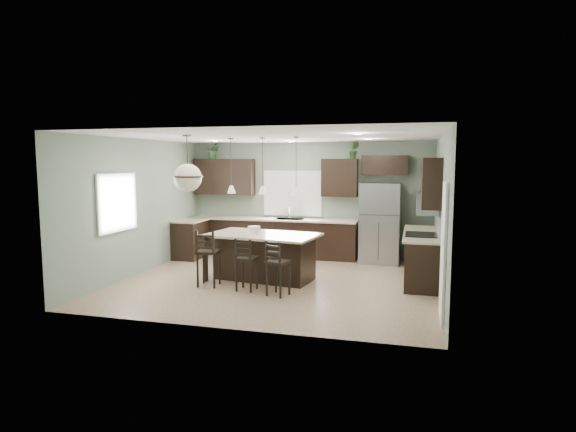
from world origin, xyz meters
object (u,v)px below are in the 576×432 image
(kitchen_island, at_px, (263,257))
(bar_stool_center, at_px, (247,264))
(bar_stool_right, at_px, (278,268))
(refrigerator, at_px, (380,223))
(plant_back_left, at_px, (213,151))
(serving_dish, at_px, (254,230))
(bar_stool_left, at_px, (209,258))

(kitchen_island, distance_m, bar_stool_center, 0.82)
(kitchen_island, bearing_deg, bar_stool_right, -50.63)
(refrigerator, relative_size, plant_back_left, 4.72)
(serving_dish, height_order, plant_back_left, plant_back_left)
(bar_stool_center, distance_m, plant_back_left, 4.45)
(bar_stool_center, bearing_deg, bar_stool_right, -11.03)
(refrigerator, relative_size, bar_stool_left, 1.72)
(bar_stool_left, height_order, bar_stool_right, bar_stool_left)
(serving_dish, bearing_deg, bar_stool_left, -131.63)
(refrigerator, bearing_deg, bar_stool_center, -124.76)
(refrigerator, height_order, bar_stool_center, refrigerator)
(kitchen_island, distance_m, bar_stool_left, 1.10)
(bar_stool_left, bearing_deg, serving_dish, 43.72)
(refrigerator, distance_m, plant_back_left, 4.54)
(serving_dish, xyz_separation_m, plant_back_left, (-1.93, 2.48, 1.60))
(bar_stool_right, bearing_deg, bar_stool_center, -177.19)
(refrigerator, distance_m, kitchen_island, 3.13)
(refrigerator, xyz_separation_m, plant_back_left, (-4.22, 0.23, 1.67))
(plant_back_left, bearing_deg, serving_dish, -52.15)
(plant_back_left, bearing_deg, refrigerator, -3.09)
(refrigerator, distance_m, bar_stool_right, 3.63)
(kitchen_island, xyz_separation_m, bar_stool_right, (0.59, -1.00, 0.03))
(bar_stool_left, relative_size, plant_back_left, 2.75)
(bar_stool_right, bearing_deg, kitchen_island, 139.21)
(refrigerator, relative_size, serving_dish, 7.71)
(plant_back_left, bearing_deg, bar_stool_center, -58.08)
(kitchen_island, xyz_separation_m, serving_dish, (-0.20, 0.03, 0.53))
(refrigerator, height_order, bar_stool_right, refrigerator)
(bar_stool_right, bearing_deg, bar_stool_left, -173.10)
(bar_stool_center, bearing_deg, serving_dish, 104.31)
(kitchen_island, height_order, bar_stool_right, bar_stool_right)
(kitchen_island, distance_m, plant_back_left, 3.92)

